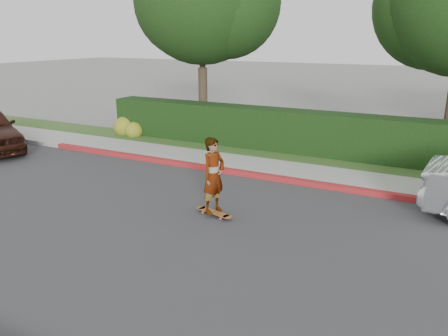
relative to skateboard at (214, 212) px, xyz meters
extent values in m
plane|color=slate|center=(3.00, -1.11, -0.09)|extent=(120.00, 120.00, 0.00)
cube|color=#2D2D30|center=(3.00, -1.11, -0.08)|extent=(60.00, 8.00, 0.01)
cube|color=#9E9E99|center=(3.00, 2.99, -0.01)|extent=(60.00, 0.20, 0.15)
cube|color=maroon|center=(-2.00, 2.99, -0.01)|extent=(12.00, 0.21, 0.15)
cube|color=gray|center=(3.00, 3.89, -0.03)|extent=(60.00, 1.60, 0.12)
cube|color=#2D4C1E|center=(3.00, 5.49, -0.04)|extent=(60.00, 1.60, 0.10)
cube|color=black|center=(0.00, 6.09, 0.66)|extent=(15.00, 1.00, 1.50)
sphere|color=#2D4C19|center=(-7.20, 5.69, 0.26)|extent=(0.90, 0.90, 0.90)
sphere|color=#2D4C19|center=(-6.60, 5.49, 0.21)|extent=(0.70, 0.70, 0.70)
cylinder|color=#33261C|center=(-4.50, 7.39, 1.26)|extent=(0.36, 0.36, 2.70)
cylinder|color=#33261C|center=(-4.50, 7.39, 3.29)|extent=(0.24, 0.24, 2.25)
sphere|color=black|center=(-5.30, 7.79, 5.11)|extent=(4.42, 4.42, 4.42)
sphere|color=black|center=(-3.60, 7.69, 5.01)|extent=(4.16, 4.16, 4.16)
sphere|color=black|center=(3.70, 8.29, 4.75)|extent=(4.08, 4.08, 4.08)
cylinder|color=#B75832|center=(-0.28, -0.01, -0.05)|extent=(0.06, 0.04, 0.05)
cylinder|color=#B75832|center=(-0.24, 0.14, -0.05)|extent=(0.06, 0.04, 0.05)
cylinder|color=#B75832|center=(0.24, -0.14, -0.05)|extent=(0.06, 0.04, 0.05)
cylinder|color=#B75832|center=(0.28, 0.01, -0.05)|extent=(0.06, 0.04, 0.05)
cube|color=silver|center=(-0.26, 0.06, -0.01)|extent=(0.08, 0.17, 0.02)
cube|color=silver|center=(0.26, -0.06, -0.01)|extent=(0.08, 0.17, 0.02)
cube|color=brown|center=(0.00, 0.00, 0.01)|extent=(0.83, 0.38, 0.02)
cylinder|color=brown|center=(-0.39, 0.10, 0.01)|extent=(0.24, 0.24, 0.02)
cylinder|color=brown|center=(0.39, -0.10, 0.01)|extent=(0.24, 0.24, 0.02)
imported|color=white|center=(0.00, 0.00, 0.87)|extent=(0.55, 0.70, 1.71)
camera|label=1|loc=(4.38, -8.02, 3.81)|focal=35.00mm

